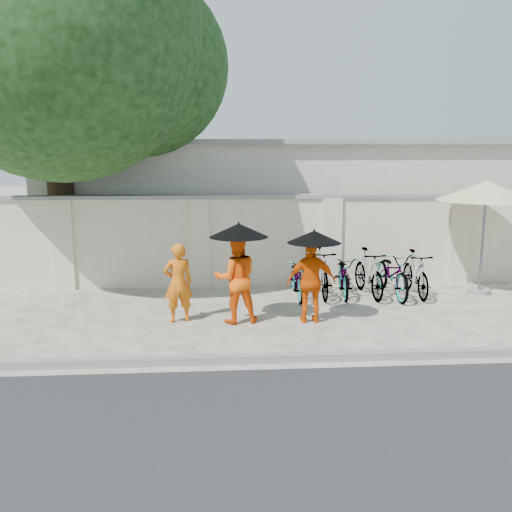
{
  "coord_description": "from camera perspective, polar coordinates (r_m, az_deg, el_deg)",
  "views": [
    {
      "loc": [
        -0.65,
        -9.62,
        3.09
      ],
      "look_at": [
        0.12,
        0.93,
        1.1
      ],
      "focal_mm": 40.0,
      "sensor_mm": 36.0,
      "label": 1
    }
  ],
  "objects": [
    {
      "name": "monk_right",
      "position": [
        10.27,
        5.56,
        -2.59
      ],
      "size": [
        0.89,
        0.39,
        1.5
      ],
      "primitive_type": "imported",
      "rotation": [
        0.0,
        0.0,
        3.11
      ],
      "color": "#E24F05",
      "rests_on": "ground"
    },
    {
      "name": "monk_center",
      "position": [
        10.21,
        -2.01,
        -2.22
      ],
      "size": [
        0.87,
        0.72,
        1.63
      ],
      "primitive_type": "imported",
      "rotation": [
        0.0,
        0.0,
        3.28
      ],
      "color": "#FF5A0A",
      "rests_on": "ground"
    },
    {
      "name": "bike_3",
      "position": [
        12.32,
        11.2,
        -1.67
      ],
      "size": [
        0.62,
        1.72,
        1.01
      ],
      "primitive_type": "imported",
      "rotation": [
        0.0,
        0.0,
        0.09
      ],
      "color": "slate",
      "rests_on": "ground"
    },
    {
      "name": "parasol_center",
      "position": [
        9.98,
        -1.74,
        2.59
      ],
      "size": [
        1.05,
        1.05,
        0.89
      ],
      "color": "black",
      "rests_on": "ground"
    },
    {
      "name": "bike_1",
      "position": [
        12.17,
        6.52,
        -1.6
      ],
      "size": [
        0.54,
        1.75,
        1.04
      ],
      "primitive_type": "imported",
      "rotation": [
        0.0,
        0.0,
        -0.03
      ],
      "color": "slate",
      "rests_on": "ground"
    },
    {
      "name": "patio_umbrella",
      "position": [
        13.0,
        22.04,
        5.94
      ],
      "size": [
        2.54,
        2.54,
        2.44
      ],
      "rotation": [
        0.0,
        0.0,
        -0.3
      ],
      "color": "gray",
      "rests_on": "ground"
    },
    {
      "name": "shade_tree",
      "position": [
        13.11,
        -18.42,
        18.94
      ],
      "size": [
        6.7,
        6.2,
        8.2
      ],
      "color": "#3D2B1B",
      "rests_on": "ground"
    },
    {
      "name": "ground",
      "position": [
        10.13,
        -0.28,
        -7.11
      ],
      "size": [
        80.0,
        80.0,
        0.0
      ],
      "primitive_type": "plane",
      "color": "beige"
    },
    {
      "name": "bike_5",
      "position": [
        12.59,
        15.66,
        -1.71
      ],
      "size": [
        0.48,
        1.61,
        0.96
      ],
      "primitive_type": "imported",
      "rotation": [
        0.0,
        0.0,
        -0.02
      ],
      "color": "slate",
      "rests_on": "ground"
    },
    {
      "name": "bike_2",
      "position": [
        12.3,
        8.81,
        -1.89
      ],
      "size": [
        0.8,
        1.76,
        0.89
      ],
      "primitive_type": "imported",
      "rotation": [
        0.0,
        0.0,
        -0.13
      ],
      "color": "slate",
      "rests_on": "ground"
    },
    {
      "name": "bike_4",
      "position": [
        12.43,
        13.48,
        -1.7
      ],
      "size": [
        0.74,
        1.91,
        0.99
      ],
      "primitive_type": "imported",
      "rotation": [
        0.0,
        0.0,
        0.04
      ],
      "color": "slate",
      "rests_on": "ground"
    },
    {
      "name": "compound_wall",
      "position": [
        13.1,
        3.14,
        1.45
      ],
      "size": [
        20.0,
        0.3,
        2.0
      ],
      "primitive_type": "cube",
      "color": "beige",
      "rests_on": "ground"
    },
    {
      "name": "building_behind",
      "position": [
        16.9,
        4.91,
        5.55
      ],
      "size": [
        14.0,
        6.0,
        3.2
      ],
      "primitive_type": "cube",
      "color": "beige",
      "rests_on": "ground"
    },
    {
      "name": "bike_0",
      "position": [
        12.04,
        4.23,
        -2.17
      ],
      "size": [
        0.59,
        1.63,
        0.85
      ],
      "primitive_type": "imported",
      "rotation": [
        0.0,
        0.0,
        -0.01
      ],
      "color": "slate",
      "rests_on": "ground"
    },
    {
      "name": "monk_left",
      "position": [
        10.36,
        -7.79,
        -2.66
      ],
      "size": [
        0.6,
        0.47,
        1.44
      ],
      "primitive_type": "imported",
      "rotation": [
        0.0,
        0.0,
        3.41
      ],
      "color": "orange",
      "rests_on": "ground"
    },
    {
      "name": "parasol_right",
      "position": [
        10.04,
        5.83,
        1.93
      ],
      "size": [
        0.96,
        0.96,
        0.84
      ],
      "color": "black",
      "rests_on": "ground"
    },
    {
      "name": "kerb",
      "position": [
        8.51,
        0.5,
        -10.21
      ],
      "size": [
        40.0,
        0.16,
        0.12
      ],
      "primitive_type": "cube",
      "color": "gray",
      "rests_on": "ground"
    }
  ]
}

